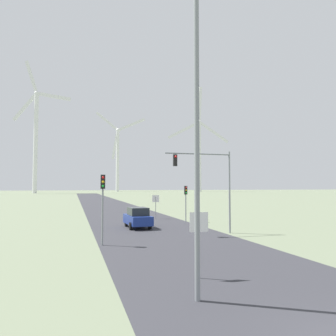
% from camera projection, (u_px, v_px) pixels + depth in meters
% --- Properties ---
extents(road_surface, '(10.00, 240.00, 0.01)m').
position_uv_depth(road_surface, '(115.00, 209.00, 53.00)').
color(road_surface, '#2D2D33').
rests_on(road_surface, ground).
extents(streetlamp, '(3.34, 0.32, 12.64)m').
position_uv_depth(streetlamp, '(196.00, 69.00, 11.05)').
color(streetlamp, gray).
rests_on(streetlamp, ground).
extents(stop_sign_near, '(0.81, 0.07, 2.66)m').
position_uv_depth(stop_sign_near, '(199.00, 232.00, 13.33)').
color(stop_sign_near, gray).
rests_on(stop_sign_near, ground).
extents(stop_sign_far, '(0.81, 0.07, 2.70)m').
position_uv_depth(stop_sign_far, '(156.00, 202.00, 37.62)').
color(stop_sign_far, gray).
rests_on(stop_sign_far, ground).
extents(traffic_light_post_near_left, '(0.28, 0.33, 4.46)m').
position_uv_depth(traffic_light_post_near_left, '(103.00, 194.00, 20.77)').
color(traffic_light_post_near_left, gray).
rests_on(traffic_light_post_near_left, ground).
extents(traffic_light_post_near_right, '(0.28, 0.34, 3.76)m').
position_uv_depth(traffic_light_post_near_right, '(186.00, 195.00, 34.24)').
color(traffic_light_post_near_right, gray).
rests_on(traffic_light_post_near_right, ground).
extents(traffic_light_mast_overhead, '(5.45, 0.35, 6.51)m').
position_uv_depth(traffic_light_mast_overhead, '(208.00, 174.00, 25.77)').
color(traffic_light_mast_overhead, gray).
rests_on(traffic_light_mast_overhead, ground).
extents(car_approaching, '(2.04, 4.20, 1.83)m').
position_uv_depth(car_approaching, '(138.00, 218.00, 29.27)').
color(car_approaching, navy).
rests_on(car_approaching, ground).
extents(wind_turbine_left, '(30.30, 11.20, 72.00)m').
position_uv_depth(wind_turbine_left, '(36.00, 133.00, 174.98)').
color(wind_turbine_left, white).
rests_on(wind_turbine_left, ground).
extents(wind_turbine_center, '(33.09, 16.35, 57.56)m').
position_uv_depth(wind_turbine_center, '(118.00, 153.00, 231.78)').
color(wind_turbine_center, white).
rests_on(wind_turbine_center, ground).
extents(wind_turbine_right, '(43.47, 3.60, 72.50)m').
position_uv_depth(wind_turbine_right, '(200.00, 148.00, 224.33)').
color(wind_turbine_right, white).
rests_on(wind_turbine_right, ground).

